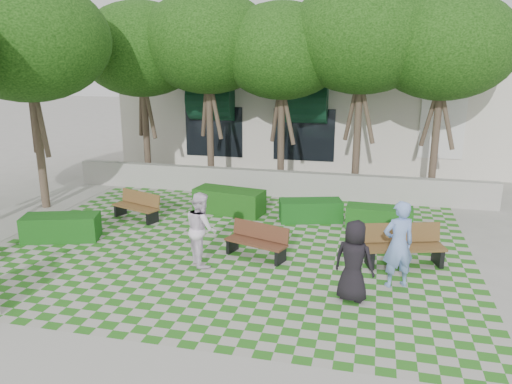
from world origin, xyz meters
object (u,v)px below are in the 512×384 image
(bench_west, at_px, (137,206))
(hedge_midright, at_px, (311,211))
(bench_east, at_px, (404,246))
(person_dark, at_px, (354,261))
(hedge_midleft, at_px, (229,201))
(person_white, at_px, (201,229))
(hedge_east, at_px, (379,218))
(person_blue, at_px, (398,244))
(bench_mid, at_px, (257,242))
(hedge_west, at_px, (61,227))

(bench_west, xyz_separation_m, hedge_midright, (5.17, 1.06, -0.07))
(bench_east, xyz_separation_m, person_dark, (-1.08, -2.09, 0.38))
(bench_east, relative_size, bench_west, 1.18)
(hedge_midleft, bearing_deg, person_dark, -50.72)
(hedge_midleft, distance_m, person_white, 4.06)
(hedge_east, bearing_deg, person_blue, -84.42)
(bench_mid, relative_size, person_white, 0.94)
(person_blue, relative_size, person_dark, 1.13)
(hedge_west, xyz_separation_m, person_white, (4.25, -0.63, 0.54))
(hedge_west, bearing_deg, person_blue, -5.30)
(hedge_west, relative_size, person_dark, 1.16)
(hedge_midleft, xyz_separation_m, person_white, (0.50, -4.00, 0.50))
(hedge_east, bearing_deg, person_dark, -96.40)
(person_white, bearing_deg, hedge_east, -84.80)
(person_dark, bearing_deg, hedge_east, -79.53)
(bench_east, xyz_separation_m, person_white, (-4.69, -1.07, 0.41))
(hedge_west, bearing_deg, hedge_midright, 26.52)
(hedge_midleft, relative_size, person_blue, 1.14)
(hedge_east, bearing_deg, hedge_midleft, 174.78)
(bench_mid, relative_size, hedge_west, 0.84)
(hedge_east, distance_m, person_dark, 4.67)
(bench_east, bearing_deg, bench_mid, 169.07)
(bench_west, xyz_separation_m, hedge_midleft, (2.56, 1.25, -0.01))
(bench_west, distance_m, person_blue, 8.12)
(hedge_midleft, xyz_separation_m, person_blue, (5.00, -4.18, 0.58))
(person_white, bearing_deg, hedge_west, 45.80)
(bench_west, distance_m, hedge_midleft, 2.85)
(bench_east, relative_size, hedge_midright, 1.06)
(bench_east, height_order, hedge_midleft, bench_east)
(person_white, bearing_deg, bench_mid, -95.10)
(bench_east, distance_m, hedge_midright, 3.77)
(hedge_east, xyz_separation_m, person_dark, (-0.52, -4.61, 0.52))
(hedge_midleft, distance_m, person_dark, 6.52)
(hedge_west, height_order, person_blue, person_blue)
(hedge_midright, height_order, hedge_west, hedge_west)
(hedge_midleft, height_order, person_dark, person_dark)
(person_blue, bearing_deg, hedge_midleft, -64.20)
(hedge_midright, bearing_deg, hedge_east, -6.48)
(bench_east, xyz_separation_m, hedge_west, (-8.94, -0.43, -0.13))
(hedge_west, bearing_deg, bench_mid, 0.78)
(bench_mid, height_order, person_white, person_white)
(hedge_east, xyz_separation_m, hedge_west, (-8.38, -2.95, 0.02))
(bench_east, height_order, bench_west, bench_east)
(bench_west, distance_m, hedge_east, 7.24)
(bench_west, height_order, person_blue, person_blue)
(bench_east, height_order, person_dark, person_dark)
(hedge_west, bearing_deg, hedge_midleft, 41.97)
(hedge_midright, distance_m, person_blue, 4.69)
(bench_east, bearing_deg, person_white, 176.00)
(hedge_east, relative_size, hedge_west, 0.94)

